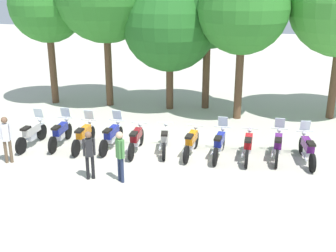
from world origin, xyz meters
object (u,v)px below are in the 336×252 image
(motorcycle_3, at_px, (112,136))
(motorcycle_4, at_px, (136,139))
(motorcycle_0, at_px, (32,133))
(person_1, at_px, (89,152))
(motorcycle_1, at_px, (61,133))
(person_2, at_px, (6,136))
(tree_2, at_px, (170,24))
(tree_0, at_px, (47,5))
(motorcycle_2, at_px, (84,136))
(motorcycle_7, at_px, (219,143))
(tree_3, at_px, (208,6))
(tree_4, at_px, (243,9))
(person_0, at_px, (120,153))
(motorcycle_5, at_px, (165,139))
(motorcycle_6, at_px, (191,142))
(motorcycle_8, at_px, (248,146))
(motorcycle_10, at_px, (307,149))
(motorcycle_9, at_px, (278,145))

(motorcycle_3, relative_size, motorcycle_4, 1.00)
(motorcycle_0, distance_m, person_1, 4.04)
(motorcycle_3, height_order, motorcycle_4, motorcycle_3)
(motorcycle_1, xyz_separation_m, person_1, (2.50, -2.36, 0.44))
(person_2, bearing_deg, tree_2, 128.41)
(tree_0, bearing_deg, motorcycle_2, -49.71)
(motorcycle_7, distance_m, tree_3, 7.78)
(motorcycle_7, bearing_deg, tree_4, -0.27)
(motorcycle_3, distance_m, tree_3, 8.21)
(motorcycle_4, bearing_deg, motorcycle_7, -89.13)
(motorcycle_1, relative_size, person_0, 1.28)
(motorcycle_0, distance_m, motorcycle_5, 5.21)
(motorcycle_0, height_order, tree_0, tree_0)
(motorcycle_5, height_order, motorcycle_6, same)
(motorcycle_5, relative_size, tree_3, 0.30)
(motorcycle_7, height_order, tree_3, tree_3)
(motorcycle_2, xyz_separation_m, motorcycle_6, (4.10, 0.61, -0.01))
(motorcycle_1, relative_size, motorcycle_7, 0.99)
(motorcycle_1, relative_size, person_2, 1.28)
(motorcycle_3, distance_m, motorcycle_4, 1.02)
(motorcycle_6, distance_m, person_1, 3.98)
(motorcycle_1, relative_size, motorcycle_8, 0.99)
(motorcycle_3, xyz_separation_m, person_1, (0.44, -2.64, 0.44))
(person_1, distance_m, person_2, 3.39)
(tree_4, bearing_deg, motorcycle_5, -111.81)
(motorcycle_6, relative_size, motorcycle_10, 1.02)
(motorcycle_5, height_order, person_2, person_2)
(motorcycle_0, relative_size, person_0, 1.29)
(person_1, bearing_deg, tree_3, 137.10)
(motorcycle_3, height_order, person_1, person_1)
(motorcycle_7, bearing_deg, motorcycle_3, 94.94)
(motorcycle_3, distance_m, motorcycle_7, 4.12)
(motorcycle_0, bearing_deg, person_2, -179.37)
(motorcycle_4, bearing_deg, person_2, 112.18)
(motorcycle_2, height_order, motorcycle_4, motorcycle_2)
(motorcycle_2, bearing_deg, tree_3, -31.63)
(motorcycle_7, relative_size, person_0, 1.29)
(motorcycle_4, distance_m, person_2, 4.60)
(motorcycle_9, bearing_deg, tree_3, 33.22)
(motorcycle_8, relative_size, tree_3, 0.31)
(motorcycle_1, bearing_deg, tree_2, -31.53)
(tree_4, bearing_deg, motorcycle_6, -100.86)
(motorcycle_7, bearing_deg, motorcycle_6, 95.93)
(motorcycle_6, bearing_deg, motorcycle_5, 88.39)
(motorcycle_10, bearing_deg, person_0, 107.73)
(motorcycle_5, distance_m, person_2, 5.65)
(tree_0, bearing_deg, motorcycle_8, -22.84)
(person_2, bearing_deg, motorcycle_1, 128.13)
(motorcycle_7, relative_size, tree_4, 0.31)
(motorcycle_8, bearing_deg, motorcycle_0, 94.52)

